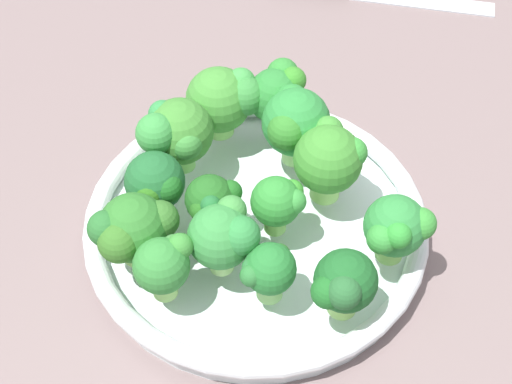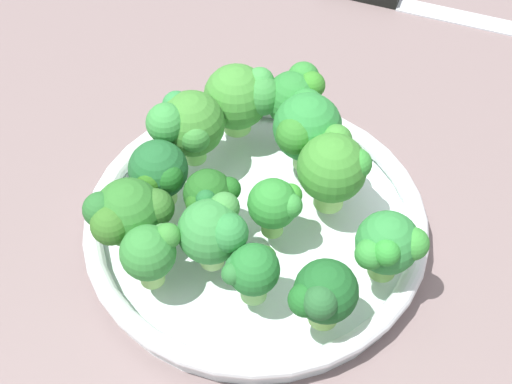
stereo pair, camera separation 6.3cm
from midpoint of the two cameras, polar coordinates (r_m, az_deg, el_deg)
The scene contains 16 objects.
ground_plane at distance 69.31cm, azimuth 0.60°, elevation -3.13°, with size 130.00×130.00×2.50cm, color slate.
bowl at distance 66.22cm, azimuth -2.71°, elevation -2.68°, with size 29.93×29.93×3.10cm.
broccoli_floret_0 at distance 60.60cm, azimuth -12.24°, elevation -2.98°, with size 6.34×6.98×6.52cm.
broccoli_floret_1 at distance 63.26cm, azimuth 2.75°, elevation 2.36°, with size 6.61×6.18×7.45cm.
broccoli_floret_2 at distance 56.39cm, azimuth 3.45°, elevation -7.19°, with size 5.39×5.08×6.25cm.
broccoli_floret_3 at distance 65.85cm, azimuth 0.19°, elevation 5.13°, with size 6.93×6.06×7.67cm.
broccoli_floret_4 at distance 58.38cm, azimuth -10.05°, elevation -5.61°, with size 4.52×4.62×5.87cm.
broccoli_floret_5 at distance 57.58cm, azimuth -2.16°, elevation -6.09°, with size 4.10×4.30×5.55cm.
broccoli_floret_6 at distance 58.68cm, azimuth -5.48°, elevation -3.48°, with size 5.56×5.79×6.63cm.
broccoli_floret_7 at distance 65.90cm, azimuth -8.75°, elevation 4.29°, with size 6.29×6.44×7.37cm.
broccoli_floret_8 at distance 59.67cm, azimuth 7.60°, elevation -2.92°, with size 5.48×5.67×6.42cm.
broccoli_floret_9 at distance 69.14cm, azimuth -0.95°, elevation 7.23°, with size 6.32×5.32×6.72cm.
broccoli_floret_10 at distance 69.10cm, azimuth -5.03°, elevation 6.84°, with size 6.05×7.26×7.01cm.
broccoli_floret_11 at distance 63.35cm, azimuth -10.38°, elevation 0.39°, with size 5.32×5.08×6.33cm.
broccoli_floret_12 at distance 61.56cm, azimuth -6.32°, elevation -0.88°, with size 4.38×4.70×5.79cm.
broccoli_floret_13 at distance 61.40cm, azimuth -1.19°, elevation -0.95°, with size 4.21×4.59×5.65cm.
Camera 1 is at (-42.06, 1.44, 54.13)cm, focal length 53.06 mm.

